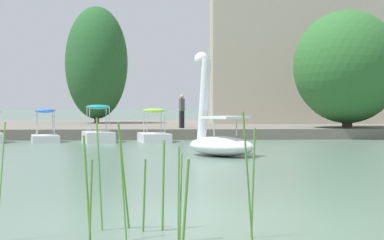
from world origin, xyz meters
name	(u,v)px	position (x,y,z in m)	size (l,w,h in m)	color
ground_plane	(203,219)	(0.00, 0.00, 0.00)	(573.66, 573.66, 0.00)	#567060
shore_bank_far	(169,127)	(0.00, 31.53, 0.25)	(133.20, 21.50, 0.51)	#6B665B
swan_boat	(219,137)	(1.30, 11.27, 0.61)	(2.78, 2.98, 3.41)	white
pedal_boat_lime	(154,133)	(-0.86, 19.25, 0.42)	(1.60, 2.35, 1.51)	white
pedal_boat_teal	(98,132)	(-3.36, 19.21, 0.46)	(1.72, 2.55, 1.67)	white
pedal_boat_blue	(45,132)	(-5.71, 19.29, 0.44)	(1.55, 2.01, 1.51)	white
tree_willow_near_path	(347,67)	(8.96, 22.63, 3.61)	(7.88, 7.81, 5.99)	#423323
tree_willow_overhanging	(96,63)	(-4.72, 32.18, 4.44)	(5.20, 5.44, 7.60)	brown
person_on_path	(182,111)	(0.50, 22.61, 1.38)	(0.29, 0.29, 1.69)	black
parked_van	(326,108)	(10.87, 33.73, 1.49)	(4.54, 1.79, 1.81)	navy
apartment_block	(316,34)	(10.15, 33.66, 6.56)	(14.47, 9.21, 12.10)	#B2A893
reed_clump_foreground	(140,188)	(-0.84, -1.29, 0.62)	(3.11, 1.31, 1.55)	#568E38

